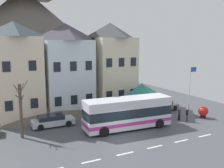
% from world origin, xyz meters
% --- Properties ---
extents(ground_plane, '(40.00, 60.00, 0.07)m').
position_xyz_m(ground_plane, '(0.00, -0.00, -0.03)').
color(ground_plane, '#474B51').
extents(townhouse_00, '(5.29, 6.36, 11.29)m').
position_xyz_m(townhouse_00, '(-7.66, 12.15, 5.64)').
color(townhouse_00, beige).
rests_on(townhouse_00, ground_plane).
extents(townhouse_01, '(5.77, 5.41, 11.22)m').
position_xyz_m(townhouse_01, '(-1.71, 11.67, 5.61)').
color(townhouse_01, silver).
rests_on(townhouse_01, ground_plane).
extents(townhouse_02, '(5.28, 6.34, 11.46)m').
position_xyz_m(townhouse_02, '(4.71, 12.14, 5.73)').
color(townhouse_02, beige).
rests_on(townhouse_02, ground_plane).
extents(hilltop_castle, '(42.31, 42.31, 27.46)m').
position_xyz_m(hilltop_castle, '(-3.66, 28.85, 9.38)').
color(hilltop_castle, '#5B544D').
rests_on(hilltop_castle, ground_plane).
extents(transit_bus, '(9.44, 3.18, 3.25)m').
position_xyz_m(transit_bus, '(1.89, 2.65, 1.64)').
color(transit_bus, silver).
rests_on(transit_bus, ground_plane).
extents(bus_shelter, '(3.60, 3.60, 3.83)m').
position_xyz_m(bus_shelter, '(6.48, 6.94, 3.10)').
color(bus_shelter, '#473D33').
rests_on(bus_shelter, ground_plane).
extents(parked_car_00, '(4.55, 2.22, 1.30)m').
position_xyz_m(parked_car_00, '(9.56, 6.68, 0.64)').
color(parked_car_00, slate).
rests_on(parked_car_00, ground_plane).
extents(parked_car_01, '(4.55, 1.96, 1.25)m').
position_xyz_m(parked_car_01, '(-4.89, 7.05, 0.62)').
color(parked_car_01, silver).
rests_on(parked_car_01, ground_plane).
extents(pedestrian_00, '(0.32, 0.28, 1.47)m').
position_xyz_m(pedestrian_00, '(8.70, 2.42, 0.81)').
color(pedestrian_00, black).
rests_on(pedestrian_00, ground_plane).
extents(pedestrian_01, '(0.29, 0.29, 1.60)m').
position_xyz_m(pedestrian_01, '(9.13, 1.60, 0.90)').
color(pedestrian_01, '#38332D').
rests_on(pedestrian_01, ground_plane).
extents(public_bench, '(1.58, 0.48, 0.87)m').
position_xyz_m(public_bench, '(5.69, 9.07, 0.47)').
color(public_bench, '#473828').
rests_on(public_bench, ground_plane).
extents(flagpole, '(0.95, 0.10, 6.09)m').
position_xyz_m(flagpole, '(10.78, 3.02, 3.58)').
color(flagpole, silver).
rests_on(flagpole, ground_plane).
extents(harbour_buoy, '(1.19, 1.19, 1.44)m').
position_xyz_m(harbour_buoy, '(11.86, 1.81, 0.79)').
color(harbour_buoy, black).
rests_on(harbour_buoy, ground_plane).
extents(bare_tree_00, '(1.29, 1.33, 5.58)m').
position_xyz_m(bare_tree_00, '(-8.37, 4.97, 2.76)').
color(bare_tree_00, brown).
rests_on(bare_tree_00, ground_plane).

